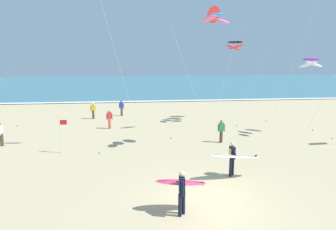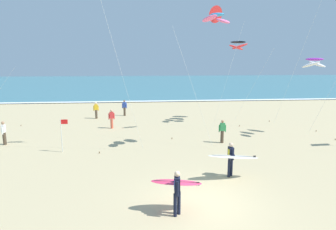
# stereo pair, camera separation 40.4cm
# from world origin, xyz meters

# --- Properties ---
(ground_plane) EXTENTS (160.00, 160.00, 0.00)m
(ground_plane) POSITION_xyz_m (0.00, 0.00, 0.00)
(ground_plane) COLOR tan
(ocean_water) EXTENTS (160.00, 60.00, 0.08)m
(ocean_water) POSITION_xyz_m (0.00, 57.96, 0.04)
(ocean_water) COLOR teal
(ocean_water) RESTS_ON ground
(shoreline_foam) EXTENTS (160.00, 1.11, 0.01)m
(shoreline_foam) POSITION_xyz_m (0.00, 28.26, 0.09)
(shoreline_foam) COLOR white
(shoreline_foam) RESTS_ON ocean_water
(surfer_lead) EXTENTS (2.53, 0.97, 1.71)m
(surfer_lead) POSITION_xyz_m (1.88, 2.44, 1.05)
(surfer_lead) COLOR black
(surfer_lead) RESTS_ON ground
(surfer_trailing) EXTENTS (1.93, 0.95, 1.71)m
(surfer_trailing) POSITION_xyz_m (-1.14, -0.56, 1.04)
(surfer_trailing) COLOR black
(surfer_trailing) RESTS_ON ground
(kite_arc_cobalt_mid) EXTENTS (3.50, 3.59, 8.28)m
(kite_arc_cobalt_mid) POSITION_xyz_m (2.11, 7.12, 7.98)
(kite_arc_cobalt_mid) COLOR pink
(kite_arc_cobalt_mid) RESTS_ON ground
(kite_arc_charcoal_distant) EXTENTS (4.01, 3.02, 7.18)m
(kite_arc_charcoal_distant) POSITION_xyz_m (6.17, 15.17, 6.80)
(kite_arc_charcoal_distant) COLOR red
(kite_arc_charcoal_distant) RESTS_ON ground
(kite_delta_scarlet_close) EXTENTS (3.40, 1.86, 9.49)m
(kite_delta_scarlet_close) POSITION_xyz_m (3.16, 11.63, 8.83)
(kite_delta_scarlet_close) COLOR red
(kite_delta_scarlet_close) RESTS_ON ground
(kite_arc_violet_outer) EXTENTS (2.62, 2.59, 5.71)m
(kite_arc_violet_outer) POSITION_xyz_m (9.90, 9.52, 5.36)
(kite_arc_violet_outer) COLOR white
(kite_arc_violet_outer) RESTS_ON ground
(bystander_white_top) EXTENTS (0.22, 0.50, 1.59)m
(bystander_white_top) POSITION_xyz_m (-11.51, 9.23, 0.81)
(bystander_white_top) COLOR #4C3D2D
(bystander_white_top) RESTS_ON ground
(bystander_yellow_top) EXTENTS (0.49, 0.24, 1.59)m
(bystander_yellow_top) POSITION_xyz_m (-6.71, 17.52, 0.81)
(bystander_yellow_top) COLOR #4C3D2D
(bystander_yellow_top) RESTS_ON ground
(bystander_green_top) EXTENTS (0.50, 0.22, 1.59)m
(bystander_green_top) POSITION_xyz_m (3.06, 8.34, 0.81)
(bystander_green_top) COLOR #4C3D2D
(bystander_green_top) RESTS_ON ground
(bystander_red_top) EXTENTS (0.49, 0.24, 1.59)m
(bystander_red_top) POSITION_xyz_m (-4.84, 13.31, 0.81)
(bystander_red_top) COLOR #D8593F
(bystander_red_top) RESTS_ON ground
(bystander_blue_top) EXTENTS (0.49, 0.26, 1.59)m
(bystander_blue_top) POSITION_xyz_m (-4.08, 18.72, 0.81)
(bystander_blue_top) COLOR #4C3D2D
(bystander_blue_top) RESTS_ON ground
(lifeguard_flag) EXTENTS (0.45, 0.05, 2.10)m
(lifeguard_flag) POSITION_xyz_m (-7.21, 7.26, 1.27)
(lifeguard_flag) COLOR silver
(lifeguard_flag) RESTS_ON ground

